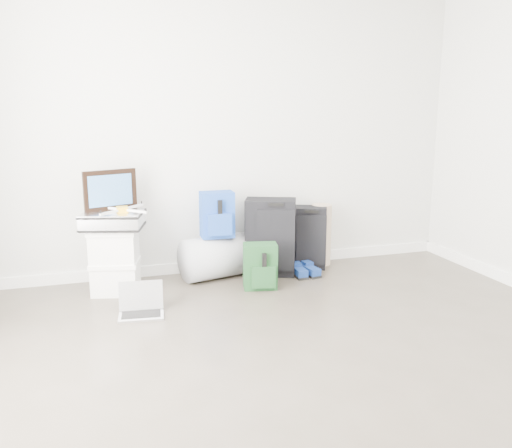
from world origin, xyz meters
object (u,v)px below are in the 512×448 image
object	(u,v)px
briefcase	(113,221)
laptop	(141,307)
duffel_bag	(217,257)
carry_on	(306,237)
boxes_stack	(115,261)
large_suitcase	(271,237)

from	to	relation	value
briefcase	laptop	size ratio (longest dim) A/B	1.33
duffel_bag	carry_on	bearing A→B (deg)	-10.35
boxes_stack	large_suitcase	world-z (taller)	large_suitcase
large_suitcase	briefcase	bearing A→B (deg)	-153.70
boxes_stack	duffel_bag	size ratio (longest dim) A/B	0.88
large_suitcase	laptop	distance (m)	1.44
boxes_stack	briefcase	distance (m)	0.34
boxes_stack	carry_on	size ratio (longest dim) A/B	0.92
laptop	briefcase	bearing A→B (deg)	112.18
briefcase	laptop	distance (m)	0.80
briefcase	laptop	bearing A→B (deg)	-59.41
carry_on	boxes_stack	bearing A→B (deg)	-149.75
briefcase	laptop	xyz separation A→B (m)	(0.15, -0.55, -0.56)
duffel_bag	large_suitcase	xyz separation A→B (m)	(0.50, -0.04, 0.16)
duffel_bag	laptop	xyz separation A→B (m)	(-0.75, -0.69, -0.14)
briefcase	large_suitcase	distance (m)	1.43
carry_on	laptop	xyz separation A→B (m)	(-1.65, -0.75, -0.24)
carry_on	laptop	distance (m)	1.82
boxes_stack	carry_on	xyz separation A→B (m)	(1.80, 0.20, 0.02)
boxes_stack	laptop	distance (m)	0.61
duffel_bag	large_suitcase	size ratio (longest dim) A/B	0.89
briefcase	duffel_bag	distance (m)	1.01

